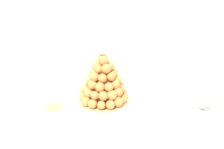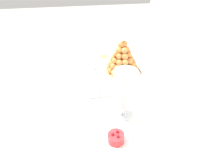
{
  "view_description": "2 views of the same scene",
  "coord_description": "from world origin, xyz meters",
  "px_view_note": "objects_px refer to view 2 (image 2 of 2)",
  "views": [
    {
      "loc": [
        -0.16,
        -1.05,
        1.35
      ],
      "look_at": [
        -0.13,
        -0.01,
        0.9
      ],
      "focal_mm": 41.52,
      "sensor_mm": 36.0,
      "label": 1
    },
    {
      "loc": [
        1.03,
        -0.24,
        1.46
      ],
      "look_at": [
        0.05,
        -0.05,
        0.85
      ],
      "focal_mm": 30.75,
      "sensor_mm": 36.0,
      "label": 2
    }
  ],
  "objects_px": {
    "dessert_cup_mid_left": "(92,66)",
    "dessert_cup_centre": "(95,76)",
    "dessert_cup_mid_right": "(97,87)",
    "creme_brulee_ramekin": "(104,58)",
    "croquembouche": "(122,58)",
    "dessert_cup_left": "(90,57)",
    "macaron_goblet": "(125,89)",
    "serving_tray": "(112,71)",
    "fruit_tart_plate": "(116,139)",
    "wine_glass": "(136,45)"
  },
  "relations": [
    {
      "from": "dessert_cup_mid_left",
      "to": "creme_brulee_ramekin",
      "type": "distance_m",
      "value": 0.19
    },
    {
      "from": "croquembouche",
      "to": "wine_glass",
      "type": "height_order",
      "value": "croquembouche"
    },
    {
      "from": "wine_glass",
      "to": "dessert_cup_left",
      "type": "bearing_deg",
      "value": -93.53
    },
    {
      "from": "dessert_cup_left",
      "to": "wine_glass",
      "type": "xyz_separation_m",
      "value": [
        0.02,
        0.39,
        0.09
      ]
    },
    {
      "from": "dessert_cup_mid_left",
      "to": "dessert_cup_centre",
      "type": "relative_size",
      "value": 1.14
    },
    {
      "from": "serving_tray",
      "to": "dessert_cup_mid_left",
      "type": "bearing_deg",
      "value": -114.83
    },
    {
      "from": "croquembouche",
      "to": "dessert_cup_centre",
      "type": "relative_size",
      "value": 5.41
    },
    {
      "from": "dessert_cup_mid_right",
      "to": "fruit_tart_plate",
      "type": "bearing_deg",
      "value": 5.96
    },
    {
      "from": "serving_tray",
      "to": "fruit_tart_plate",
      "type": "distance_m",
      "value": 0.64
    },
    {
      "from": "dessert_cup_mid_right",
      "to": "creme_brulee_ramekin",
      "type": "height_order",
      "value": "dessert_cup_mid_right"
    },
    {
      "from": "dessert_cup_mid_right",
      "to": "dessert_cup_left",
      "type": "bearing_deg",
      "value": -178.88
    },
    {
      "from": "macaron_goblet",
      "to": "fruit_tart_plate",
      "type": "relative_size",
      "value": 1.59
    },
    {
      "from": "dessert_cup_mid_left",
      "to": "fruit_tart_plate",
      "type": "relative_size",
      "value": 0.34
    },
    {
      "from": "dessert_cup_centre",
      "to": "creme_brulee_ramekin",
      "type": "height_order",
      "value": "dessert_cup_centre"
    },
    {
      "from": "dessert_cup_left",
      "to": "fruit_tart_plate",
      "type": "distance_m",
      "value": 0.85
    },
    {
      "from": "dessert_cup_mid_left",
      "to": "dessert_cup_mid_right",
      "type": "height_order",
      "value": "same"
    },
    {
      "from": "macaron_goblet",
      "to": "dessert_cup_mid_right",
      "type": "bearing_deg",
      "value": -153.08
    },
    {
      "from": "dessert_cup_left",
      "to": "dessert_cup_mid_left",
      "type": "relative_size",
      "value": 0.99
    },
    {
      "from": "wine_glass",
      "to": "fruit_tart_plate",
      "type": "bearing_deg",
      "value": -22.24
    },
    {
      "from": "dessert_cup_left",
      "to": "macaron_goblet",
      "type": "xyz_separation_m",
      "value": [
        0.68,
        0.13,
        0.15
      ]
    },
    {
      "from": "croquembouche",
      "to": "dessert_cup_centre",
      "type": "bearing_deg",
      "value": -72.11
    },
    {
      "from": "croquembouche",
      "to": "creme_brulee_ramekin",
      "type": "xyz_separation_m",
      "value": [
        -0.22,
        -0.1,
        -0.09
      ]
    },
    {
      "from": "croquembouche",
      "to": "dessert_cup_mid_right",
      "type": "distance_m",
      "value": 0.31
    },
    {
      "from": "dessert_cup_mid_right",
      "to": "macaron_goblet",
      "type": "relative_size",
      "value": 0.19
    },
    {
      "from": "dessert_cup_mid_left",
      "to": "dessert_cup_centre",
      "type": "height_order",
      "value": "dessert_cup_mid_left"
    },
    {
      "from": "dessert_cup_centre",
      "to": "wine_glass",
      "type": "xyz_separation_m",
      "value": [
        -0.27,
        0.37,
        0.09
      ]
    },
    {
      "from": "creme_brulee_ramekin",
      "to": "macaron_goblet",
      "type": "xyz_separation_m",
      "value": [
        0.67,
        0.01,
        0.16
      ]
    },
    {
      "from": "serving_tray",
      "to": "fruit_tart_plate",
      "type": "height_order",
      "value": "fruit_tart_plate"
    },
    {
      "from": "dessert_cup_left",
      "to": "creme_brulee_ramekin",
      "type": "distance_m",
      "value": 0.12
    },
    {
      "from": "serving_tray",
      "to": "croquembouche",
      "type": "relative_size",
      "value": 2.15
    },
    {
      "from": "dessert_cup_left",
      "to": "fruit_tart_plate",
      "type": "height_order",
      "value": "fruit_tart_plate"
    },
    {
      "from": "croquembouche",
      "to": "wine_glass",
      "type": "distance_m",
      "value": 0.26
    },
    {
      "from": "dessert_cup_centre",
      "to": "dessert_cup_left",
      "type": "bearing_deg",
      "value": -177.5
    },
    {
      "from": "dessert_cup_mid_left",
      "to": "fruit_tart_plate",
      "type": "distance_m",
      "value": 0.7
    },
    {
      "from": "croquembouche",
      "to": "dessert_cup_left",
      "type": "bearing_deg",
      "value": -135.42
    },
    {
      "from": "dessert_cup_left",
      "to": "dessert_cup_centre",
      "type": "xyz_separation_m",
      "value": [
        0.29,
        0.01,
        -0.0
      ]
    },
    {
      "from": "dessert_cup_centre",
      "to": "wine_glass",
      "type": "height_order",
      "value": "wine_glass"
    },
    {
      "from": "dessert_cup_mid_right",
      "to": "creme_brulee_ramekin",
      "type": "distance_m",
      "value": 0.44
    },
    {
      "from": "serving_tray",
      "to": "dessert_cup_left",
      "type": "distance_m",
      "value": 0.26
    },
    {
      "from": "serving_tray",
      "to": "fruit_tart_plate",
      "type": "relative_size",
      "value": 3.42
    },
    {
      "from": "dessert_cup_mid_left",
      "to": "dessert_cup_centre",
      "type": "distance_m",
      "value": 0.14
    },
    {
      "from": "croquembouche",
      "to": "fruit_tart_plate",
      "type": "relative_size",
      "value": 1.59
    },
    {
      "from": "dessert_cup_mid_right",
      "to": "macaron_goblet",
      "type": "bearing_deg",
      "value": 26.92
    },
    {
      "from": "serving_tray",
      "to": "dessert_cup_left",
      "type": "height_order",
      "value": "dessert_cup_left"
    },
    {
      "from": "creme_brulee_ramekin",
      "to": "dessert_cup_centre",
      "type": "bearing_deg",
      "value": -20.87
    },
    {
      "from": "serving_tray",
      "to": "creme_brulee_ramekin",
      "type": "distance_m",
      "value": 0.21
    },
    {
      "from": "serving_tray",
      "to": "dessert_cup_mid_left",
      "type": "height_order",
      "value": "dessert_cup_mid_left"
    },
    {
      "from": "dessert_cup_left",
      "to": "dessert_cup_centre",
      "type": "bearing_deg",
      "value": 2.5
    },
    {
      "from": "fruit_tart_plate",
      "to": "wine_glass",
      "type": "distance_m",
      "value": 0.89
    },
    {
      "from": "dessert_cup_left",
      "to": "fruit_tart_plate",
      "type": "bearing_deg",
      "value": 3.47
    }
  ]
}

